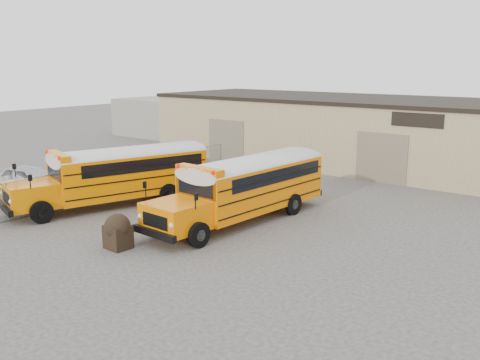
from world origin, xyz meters
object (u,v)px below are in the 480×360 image
Objects in this scene: school_bus_left at (222,159)px; car_dark at (122,159)px; tarp_bundle at (118,231)px; car_silver at (30,180)px; school_bus_right at (320,165)px; car_white at (97,168)px.

car_dark is (-8.99, 0.23, -1.04)m from school_bus_left.
car_dark is (-12.27, 10.45, -0.03)m from tarp_bundle.
school_bus_left is 10.61m from car_silver.
school_bus_left reaches higher than school_bus_right.
car_silver reaches higher than car_dark.
tarp_bundle is (-1.91, -12.23, -0.98)m from school_bus_right.
car_silver is at bearing 165.52° from tarp_bundle.
car_dark is at bearing -3.78° from car_silver.
car_silver is 1.01× the size of car_white.
car_dark is at bearing 178.53° from school_bus_left.
school_bus_right is 2.15× the size of car_silver.
car_silver is (-10.80, 2.79, 0.09)m from tarp_bundle.
school_bus_right is at bearing 21.10° from school_bus_left.
school_bus_left reaches higher than car_silver.
car_white is (-7.83, -2.76, -1.04)m from school_bus_left.
school_bus_right is 2.47× the size of car_dark.
tarp_bundle reaches higher than car_white.
tarp_bundle is at bearing -72.19° from school_bus_left.
car_white is 3.21m from car_dark.
school_bus_right reaches higher than car_silver.
car_white is at bearing -10.78° from car_silver.
car_silver is (-12.71, -9.44, -0.89)m from school_bus_right.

